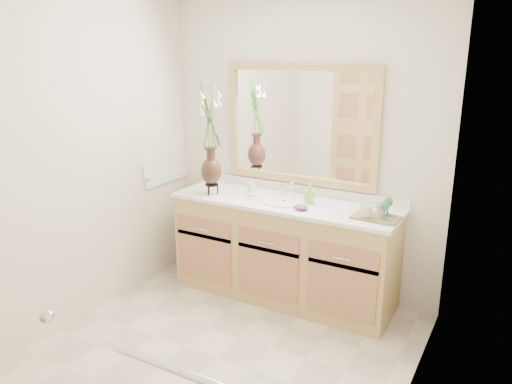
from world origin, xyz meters
The scene contains 21 objects.
floor centered at (0.00, 0.00, 0.00)m, with size 2.60×2.60×0.00m, color #BCB2A0.
wall_back centered at (0.00, 1.30, 1.20)m, with size 2.40×0.02×2.40m, color white.
wall_front centered at (0.00, -1.30, 1.20)m, with size 2.40×0.02×2.40m, color white.
wall_left centered at (-1.20, 0.00, 1.20)m, with size 0.02×2.60×2.40m, color white.
wall_right centered at (1.20, 0.00, 1.20)m, with size 0.02×2.60×2.40m, color white.
vanity centered at (0.00, 1.01, 0.40)m, with size 1.80×0.55×0.80m.
counter centered at (0.00, 1.01, 0.82)m, with size 1.84×0.57×0.03m, color white.
sink centered at (0.00, 1.00, 0.78)m, with size 0.38×0.34×0.23m.
mirror centered at (0.00, 1.28, 1.41)m, with size 1.32×0.04×0.97m.
switch_plate centered at (-1.19, 0.76, 0.98)m, with size 0.02×0.12×0.12m, color white.
grab_bar centered at (0.70, -1.27, 0.95)m, with size 0.03×0.03×0.55m, color silver.
flower_vase centered at (-0.62, 0.89, 1.39)m, with size 0.20×0.20×0.82m.
tumbler centered at (-0.35, 1.09, 0.87)m, with size 0.07×0.07×0.09m, color beige.
soap_dish centered at (-0.28, 0.96, 0.84)m, with size 0.11×0.11×0.03m.
soap_bottle centered at (0.20, 1.05, 0.90)m, with size 0.06×0.07×0.14m, color #82E235.
purple_dish centered at (0.21, 0.87, 0.85)m, with size 0.11×0.09×0.04m, color #59246D.
tray centered at (0.76, 0.96, 0.84)m, with size 0.32×0.22×0.02m, color brown.
mug_left centered at (0.69, 0.91, 0.90)m, with size 0.10×0.09×0.10m, color beige.
mug_right centered at (0.78, 1.00, 0.89)m, with size 0.09×0.09×0.09m, color beige.
goblet_front centered at (0.82, 0.92, 0.94)m, with size 0.06×0.06×0.14m.
goblet_back centered at (0.82, 1.02, 0.94)m, with size 0.06×0.06×0.14m.
Camera 1 is at (1.66, -2.40, 2.00)m, focal length 35.00 mm.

